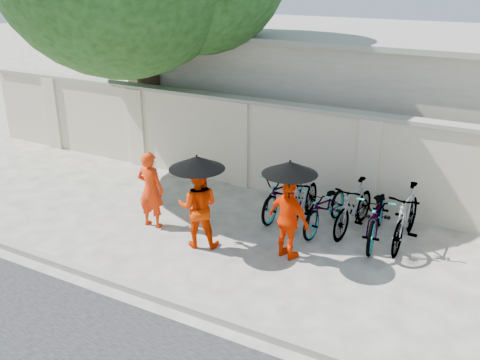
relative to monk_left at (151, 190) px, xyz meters
The scene contains 15 objects.
ground 1.73m from the monk_left, 13.39° to the right, with size 80.00×80.00×0.00m, color beige.
kerb 2.65m from the monk_left, 53.80° to the right, with size 40.00×0.16×0.12m, color gray.
compound_wall 3.80m from the monk_left, 48.58° to the left, with size 20.00×0.30×2.00m, color beige.
building_behind 7.56m from the monk_left, 62.16° to the left, with size 14.00×6.00×3.20m, color beige.
monk_left is the anchor object (origin of this frame).
monk_center 1.28m from the monk_left, 10.36° to the right, with size 0.75×0.59×1.55m, color #E43000.
parasol_center 1.61m from the monk_left, 13.32° to the right, with size 0.99×0.99×0.90m.
monk_right 2.89m from the monk_left, ahead, with size 0.87×0.36×1.48m, color #FF3300.
parasol_right 3.06m from the monk_left, ahead, with size 0.95×0.95×1.00m.
bike_0 2.72m from the monk_left, 40.54° to the left, with size 0.64×1.85×0.97m, color gray.
bike_1 3.02m from the monk_left, 31.50° to the left, with size 0.48×1.71×1.03m, color gray.
bike_2 3.44m from the monk_left, 26.55° to the left, with size 0.61×1.76×0.92m, color gray.
bike_3 3.96m from the monk_left, 25.36° to the left, with size 0.48×1.71×1.03m, color gray.
bike_4 4.37m from the monk_left, 20.99° to the left, with size 0.68×1.95×1.02m, color gray.
bike_5 4.86m from the monk_left, 19.64° to the left, with size 0.53×1.86×1.12m, color gray.
Camera 1 is at (4.67, -7.23, 4.79)m, focal length 40.00 mm.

